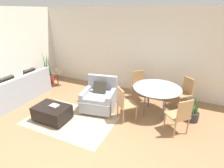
% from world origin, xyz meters
% --- Properties ---
extents(ground_plane, '(20.00, 20.00, 0.00)m').
position_xyz_m(ground_plane, '(0.00, 0.00, 0.00)').
color(ground_plane, '#936B47').
extents(wall_back, '(12.00, 0.06, 2.75)m').
position_xyz_m(wall_back, '(0.00, 3.25, 1.38)').
color(wall_back, silver).
rests_on(wall_back, ground_plane).
extents(wall_left, '(0.06, 12.00, 2.75)m').
position_xyz_m(wall_left, '(-3.27, 1.50, 1.38)').
color(wall_left, silver).
rests_on(wall_left, ground_plane).
extents(area_rug, '(2.26, 1.44, 0.01)m').
position_xyz_m(area_rug, '(-0.61, 0.72, 0.00)').
color(area_rug, tan).
rests_on(area_rug, ground_plane).
extents(couch, '(0.82, 1.98, 0.90)m').
position_xyz_m(couch, '(-2.74, 0.98, 0.30)').
color(couch, '#999EA8').
rests_on(couch, ground_plane).
extents(armchair, '(1.00, 1.00, 0.91)m').
position_xyz_m(armchair, '(-0.19, 1.55, 0.34)').
color(armchair, '#999EA8').
rests_on(armchair, ground_plane).
extents(ottoman, '(0.87, 0.60, 0.39)m').
position_xyz_m(ottoman, '(-1.03, 0.54, 0.22)').
color(ottoman, black).
rests_on(ottoman, ground_plane).
extents(book_stack, '(0.24, 0.18, 0.05)m').
position_xyz_m(book_stack, '(-0.96, 0.57, 0.42)').
color(book_stack, beige).
rests_on(book_stack, ottoman).
extents(tv_remote_primary, '(0.07, 0.15, 0.01)m').
position_xyz_m(tv_remote_primary, '(-1.09, 0.56, 0.40)').
color(tv_remote_primary, '#333338').
rests_on(tv_remote_primary, ottoman).
extents(potted_plant, '(0.41, 0.41, 1.33)m').
position_xyz_m(potted_plant, '(-2.93, 2.42, 0.27)').
color(potted_plant, maroon).
rests_on(potted_plant, ground_plane).
extents(side_table, '(0.38, 0.38, 0.52)m').
position_xyz_m(side_table, '(-2.42, 2.37, 0.36)').
color(side_table, '#4C3828').
rests_on(side_table, ground_plane).
extents(picture_frame, '(0.13, 0.07, 0.17)m').
position_xyz_m(picture_frame, '(-2.42, 2.37, 0.61)').
color(picture_frame, '#8C6647').
rests_on(picture_frame, side_table).
extents(dining_table, '(1.25, 1.25, 0.77)m').
position_xyz_m(dining_table, '(1.31, 1.98, 0.70)').
color(dining_table, '#99A8AD').
rests_on(dining_table, ground_plane).
extents(dining_chair_near_left, '(0.59, 0.59, 0.90)m').
position_xyz_m(dining_chair_near_left, '(0.64, 1.31, 0.52)').
color(dining_chair_near_left, tan).
rests_on(dining_chair_near_left, ground_plane).
extents(dining_chair_near_right, '(0.59, 0.59, 0.90)m').
position_xyz_m(dining_chair_near_right, '(1.98, 1.31, 0.52)').
color(dining_chair_near_right, tan).
rests_on(dining_chair_near_right, ground_plane).
extents(dining_chair_far_left, '(0.59, 0.59, 0.90)m').
position_xyz_m(dining_chair_far_left, '(0.64, 2.65, 0.52)').
color(dining_chair_far_left, tan).
rests_on(dining_chair_far_left, ground_plane).
extents(dining_chair_far_right, '(0.59, 0.59, 0.90)m').
position_xyz_m(dining_chair_far_right, '(1.98, 2.65, 0.52)').
color(dining_chair_far_right, tan).
rests_on(dining_chair_far_right, ground_plane).
extents(potted_plant_small, '(0.28, 0.28, 0.77)m').
position_xyz_m(potted_plant_small, '(2.28, 2.01, 0.19)').
color(potted_plant_small, '#333338').
rests_on(potted_plant_small, ground_plane).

